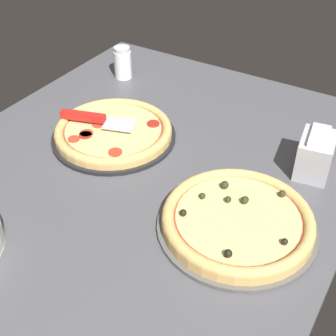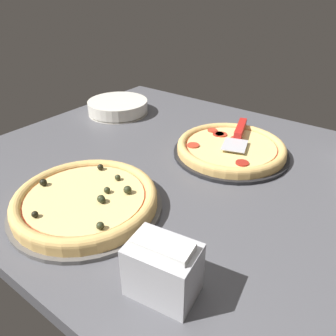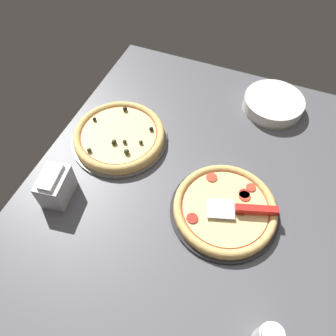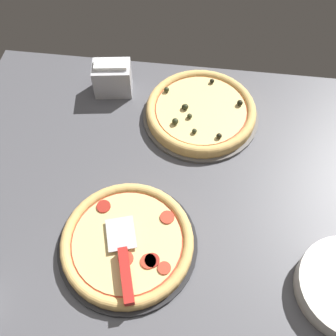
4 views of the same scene
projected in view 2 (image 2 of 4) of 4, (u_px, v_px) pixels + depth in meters
The scene contains 8 objects.
ground_plane at pixel (186, 172), 91.13cm from camera, with size 120.58×100.31×3.60cm, color #4C4C51.
pizza_pan_front at pixel (230, 153), 96.02cm from camera, with size 33.30×33.30×1.00cm, color black.
pizza_front at pixel (231, 147), 95.08cm from camera, with size 31.30×31.30×2.91cm.
pizza_pan_back at pixel (87, 207), 73.79cm from camera, with size 34.02×34.02×1.00cm, color #565451.
pizza_back at pixel (86, 199), 72.69cm from camera, with size 31.98×31.98×4.28cm.
serving_spatula at pixel (239, 131), 99.10cm from camera, with size 10.43×21.06×2.00cm.
plate_stack at pixel (118, 107), 123.91cm from camera, with size 22.39×22.39×4.90cm.
napkin_holder at pixel (163, 269), 52.15cm from camera, with size 12.18×9.36×10.95cm.
Camera 2 is at (-42.64, 65.34, 45.56)cm, focal length 35.00 mm.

